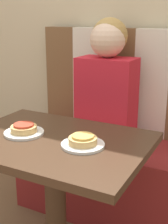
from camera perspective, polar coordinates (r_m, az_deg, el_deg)
wall_back at (r=2.11m, az=7.84°, el=18.52°), size 7.00×0.05×2.60m
booth_seat at (r=2.08m, az=3.82°, el=-11.44°), size 1.09×0.48×0.50m
booth_backrest at (r=2.06m, az=6.45°, el=5.60°), size 1.09×0.07×0.68m
dining_table at (r=1.46m, az=-5.43°, el=-9.12°), size 0.84×0.61×0.72m
person at (r=1.87m, az=4.26°, el=5.83°), size 0.34×0.23×0.74m
plate_left at (r=1.48m, az=-10.90°, el=-3.74°), size 0.19×0.19×0.01m
plate_right at (r=1.32m, az=-0.22°, el=-6.01°), size 0.19×0.19×0.01m
pizza_left at (r=1.47m, az=-10.95°, el=-2.90°), size 0.12×0.12×0.04m
pizza_right at (r=1.31m, az=-0.22°, el=-5.08°), size 0.12×0.12×0.04m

